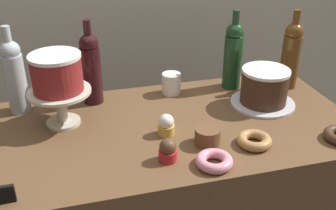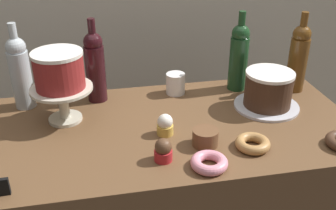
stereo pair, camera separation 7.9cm
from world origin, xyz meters
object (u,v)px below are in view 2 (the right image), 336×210
cake_stand_pedestal (63,98)px  donut_pink (209,163)px  cupcake_chocolate (163,150)px  wine_bottle_clear (20,71)px  coffee_cup_ceramic (176,84)px  chocolate_round_cake (268,89)px  donut_maple (253,143)px  white_layer_cake (59,70)px  cookie_stack (205,137)px  wine_bottle_dark_red (95,65)px  cupcake_vanilla (165,125)px  wine_bottle_green (239,56)px  wine_bottle_amber (298,57)px

cake_stand_pedestal → donut_pink: bearing=-41.0°
donut_pink → cupcake_chocolate: bearing=153.9°
wine_bottle_clear → cupcake_chocolate: size_ratio=4.38×
wine_bottle_clear → coffee_cup_ceramic: bearing=-0.0°
chocolate_round_cake → donut_maple: bearing=-122.0°
white_layer_cake → chocolate_round_cake: (0.75, -0.05, -0.12)m
white_layer_cake → cookie_stack: bearing=-29.3°
cake_stand_pedestal → wine_bottle_clear: bearing=137.2°
cupcake_chocolate → coffee_cup_ceramic: (0.13, 0.45, 0.01)m
white_layer_cake → cupcake_chocolate: white_layer_cake is taller
cookie_stack → cupcake_chocolate: bearing=-159.1°
cake_stand_pedestal → wine_bottle_dark_red: 0.20m
wine_bottle_clear → cookie_stack: 0.73m
chocolate_round_cake → cupcake_vanilla: 0.43m
wine_bottle_clear → chocolate_round_cake: bearing=-11.7°
wine_bottle_clear → coffee_cup_ceramic: wine_bottle_clear is taller
donut_maple → cookie_stack: (-0.14, 0.05, 0.01)m
white_layer_cake → coffee_cup_ceramic: 0.48m
coffee_cup_ceramic → wine_bottle_clear: bearing=180.0°
cake_stand_pedestal → wine_bottle_green: (0.69, 0.14, 0.06)m
wine_bottle_green → cupcake_chocolate: wine_bottle_green is taller
cupcake_vanilla → donut_pink: (0.09, -0.21, -0.02)m
cupcake_vanilla → wine_bottle_amber: bearing=22.2°
donut_maple → cookie_stack: size_ratio=1.33×
chocolate_round_cake → cookie_stack: (-0.30, -0.21, -0.05)m
wine_bottle_green → donut_pink: bearing=-117.8°
white_layer_cake → wine_bottle_clear: bearing=137.2°
donut_maple → donut_pink: same height
chocolate_round_cake → cupcake_chocolate: (-0.45, -0.26, -0.04)m
chocolate_round_cake → wine_bottle_dark_red: 0.66m
wine_bottle_amber → wine_bottle_dark_red: 0.80m
chocolate_round_cake → coffee_cup_ceramic: 0.37m
chocolate_round_cake → cookie_stack: size_ratio=2.13×
cupcake_chocolate → chocolate_round_cake: bearing=30.3°
wine_bottle_amber → coffee_cup_ceramic: size_ratio=3.83×
cake_stand_pedestal → coffee_cup_ceramic: (0.43, 0.14, -0.05)m
wine_bottle_amber → cupcake_chocolate: size_ratio=4.38×
wine_bottle_amber → wine_bottle_green: same height
coffee_cup_ceramic → cupcake_chocolate: bearing=-106.7°
wine_bottle_clear → coffee_cup_ceramic: (0.59, -0.00, -0.10)m
donut_maple → coffee_cup_ceramic: coffee_cup_ceramic is taller
chocolate_round_cake → cupcake_vanilla: (-0.42, -0.12, -0.04)m
wine_bottle_amber → donut_maple: bearing=-131.4°
wine_bottle_dark_red → wine_bottle_clear: bearing=-179.0°
cupcake_vanilla → cupcake_chocolate: bearing=-102.9°
white_layer_cake → cookie_stack: size_ratio=2.04×
chocolate_round_cake → donut_pink: 0.46m
cake_stand_pedestal → donut_maple: 0.67m
white_layer_cake → cupcake_vanilla: white_layer_cake is taller
chocolate_round_cake → wine_bottle_clear: size_ratio=0.55×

